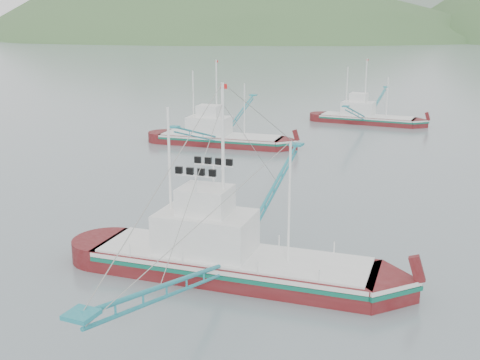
% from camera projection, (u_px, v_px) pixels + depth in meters
% --- Properties ---
extents(ground, '(1200.00, 1200.00, 0.00)m').
position_uv_depth(ground, '(194.00, 264.00, 32.15)').
color(ground, slate).
rests_on(ground, ground).
extents(main_boat, '(14.69, 26.06, 10.57)m').
position_uv_depth(main_boat, '(228.00, 248.00, 30.28)').
color(main_boat, '#530D10').
rests_on(main_boat, ground).
extents(bg_boat_far, '(11.81, 21.33, 8.63)m').
position_uv_depth(bg_boat_far, '(366.00, 114.00, 75.32)').
color(bg_boat_far, '#530D10').
rests_on(bg_boat_far, ground).
extents(bg_boat_left, '(13.14, 23.21, 9.42)m').
position_uv_depth(bg_boat_left, '(219.00, 132.00, 62.30)').
color(bg_boat_left, '#530D10').
rests_on(bg_boat_left, ground).
extents(headland_left, '(448.00, 308.00, 210.00)m').
position_uv_depth(headland_left, '(211.00, 38.00, 420.55)').
color(headland_left, '#3A5E30').
rests_on(headland_left, ground).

